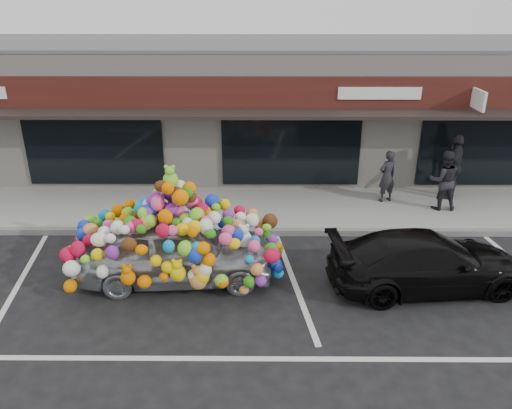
{
  "coord_description": "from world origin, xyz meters",
  "views": [
    {
      "loc": [
        2.03,
        -9.17,
        5.84
      ],
      "look_at": [
        1.96,
        1.4,
        1.32
      ],
      "focal_mm": 35.0,
      "sensor_mm": 36.0,
      "label": 1
    }
  ],
  "objects_px": {
    "toy_car": "(176,242)",
    "pedestrian_a": "(387,176)",
    "pedestrian_b": "(444,180)",
    "black_sedan": "(427,261)",
    "pedestrian_c": "(454,166)"
  },
  "relations": [
    {
      "from": "toy_car",
      "to": "pedestrian_a",
      "type": "relative_size",
      "value": 3.01
    },
    {
      "from": "toy_car",
      "to": "pedestrian_b",
      "type": "height_order",
      "value": "toy_car"
    },
    {
      "from": "toy_car",
      "to": "black_sedan",
      "type": "relative_size",
      "value": 1.11
    },
    {
      "from": "black_sedan",
      "to": "pedestrian_a",
      "type": "bearing_deg",
      "value": -8.46
    },
    {
      "from": "toy_car",
      "to": "pedestrian_b",
      "type": "xyz_separation_m",
      "value": [
        6.94,
        3.56,
        0.11
      ]
    },
    {
      "from": "toy_car",
      "to": "pedestrian_c",
      "type": "bearing_deg",
      "value": -63.1
    },
    {
      "from": "toy_car",
      "to": "black_sedan",
      "type": "xyz_separation_m",
      "value": [
        5.34,
        -0.3,
        -0.29
      ]
    },
    {
      "from": "black_sedan",
      "to": "pedestrian_c",
      "type": "height_order",
      "value": "pedestrian_c"
    },
    {
      "from": "toy_car",
      "to": "pedestrian_a",
      "type": "height_order",
      "value": "toy_car"
    },
    {
      "from": "pedestrian_a",
      "to": "pedestrian_c",
      "type": "xyz_separation_m",
      "value": [
        2.01,
        0.29,
        0.21
      ]
    },
    {
      "from": "pedestrian_c",
      "to": "black_sedan",
      "type": "bearing_deg",
      "value": 2.09
    },
    {
      "from": "black_sedan",
      "to": "pedestrian_c",
      "type": "relative_size",
      "value": 2.14
    },
    {
      "from": "black_sedan",
      "to": "pedestrian_c",
      "type": "xyz_separation_m",
      "value": [
        2.17,
        4.7,
        0.52
      ]
    },
    {
      "from": "pedestrian_a",
      "to": "pedestrian_b",
      "type": "distance_m",
      "value": 1.54
    },
    {
      "from": "pedestrian_b",
      "to": "pedestrian_c",
      "type": "relative_size",
      "value": 0.87
    }
  ]
}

